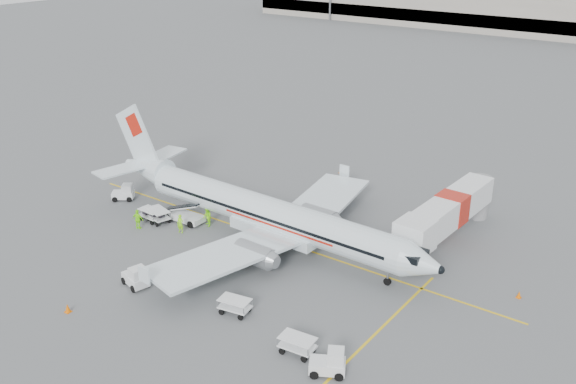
% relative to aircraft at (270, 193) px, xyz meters
% --- Properties ---
extents(ground, '(360.00, 360.00, 0.00)m').
position_rel_aircraft_xyz_m(ground, '(-0.11, 0.77, -4.70)').
color(ground, '#56595B').
extents(stripe_lead, '(44.00, 0.20, 0.01)m').
position_rel_aircraft_xyz_m(stripe_lead, '(-0.11, 0.77, -4.69)').
color(stripe_lead, yellow).
rests_on(stripe_lead, ground).
extents(stripe_cross, '(0.20, 20.00, 0.01)m').
position_rel_aircraft_xyz_m(stripe_cross, '(13.89, -7.23, -4.69)').
color(stripe_cross, yellow).
rests_on(stripe_cross, ground).
extents(terminal_west, '(110.00, 22.00, 9.00)m').
position_rel_aircraft_xyz_m(terminal_west, '(-40.11, 130.77, -0.20)').
color(terminal_west, gray).
rests_on(terminal_west, ground).
extents(aircraft, '(34.72, 27.54, 9.39)m').
position_rel_aircraft_xyz_m(aircraft, '(0.00, 0.00, 0.00)').
color(aircraft, white).
rests_on(aircraft, ground).
extents(jet_bridge, '(3.72, 16.51, 4.30)m').
position_rel_aircraft_xyz_m(jet_bridge, '(12.28, 9.50, -2.54)').
color(jet_bridge, white).
rests_on(jet_bridge, ground).
extents(belt_loader, '(5.19, 2.08, 2.78)m').
position_rel_aircraft_xyz_m(belt_loader, '(-9.04, -1.23, -3.31)').
color(belt_loader, white).
rests_on(belt_loader, ground).
extents(tug_fore, '(2.54, 2.18, 1.71)m').
position_rel_aircraft_xyz_m(tug_fore, '(13.46, -11.75, -3.84)').
color(tug_fore, white).
rests_on(tug_fore, ground).
extents(tug_mid, '(2.49, 1.79, 1.73)m').
position_rel_aircraft_xyz_m(tug_mid, '(-3.95, -11.66, -3.83)').
color(tug_mid, white).
rests_on(tug_mid, ground).
extents(tug_aft, '(2.40, 2.22, 1.62)m').
position_rel_aircraft_xyz_m(tug_aft, '(-17.59, -1.23, -3.88)').
color(tug_aft, white).
rests_on(tug_aft, ground).
extents(cart_loaded_a, '(2.26, 1.40, 1.15)m').
position_rel_aircraft_xyz_m(cart_loaded_a, '(-11.68, -2.99, -4.12)').
color(cart_loaded_a, white).
rests_on(cart_loaded_a, ground).
extents(cart_loaded_b, '(2.67, 2.00, 1.24)m').
position_rel_aircraft_xyz_m(cart_loaded_b, '(-10.92, -2.76, -4.07)').
color(cart_loaded_b, white).
rests_on(cart_loaded_b, ground).
extents(cart_empty_a, '(2.43, 1.69, 1.16)m').
position_rel_aircraft_xyz_m(cart_empty_a, '(4.62, -10.09, -4.11)').
color(cart_empty_a, white).
rests_on(cart_empty_a, ground).
extents(cart_empty_b, '(2.44, 1.60, 1.21)m').
position_rel_aircraft_xyz_m(cart_empty_b, '(10.83, -11.21, -4.09)').
color(cart_empty_b, white).
rests_on(cart_empty_b, ground).
extents(cone_nose, '(0.36, 0.36, 0.58)m').
position_rel_aircraft_xyz_m(cone_nose, '(20.22, 3.84, -4.41)').
color(cone_nose, '#EF6301').
rests_on(cone_nose, ground).
extents(cone_port, '(0.34, 0.34, 0.56)m').
position_rel_aircraft_xyz_m(cone_port, '(-3.95, 17.90, -4.42)').
color(cone_port, '#EF6301').
rests_on(cone_port, ground).
extents(cone_stbd, '(0.42, 0.42, 0.69)m').
position_rel_aircraft_xyz_m(cone_stbd, '(-5.09, -16.99, -4.35)').
color(cone_stbd, '#EF6301').
rests_on(cone_stbd, ground).
extents(crew_a, '(0.71, 0.54, 1.73)m').
position_rel_aircraft_xyz_m(crew_a, '(-7.67, -3.15, -3.83)').
color(crew_a, '#80E011').
rests_on(crew_a, ground).
extents(crew_b, '(1.12, 1.07, 1.83)m').
position_rel_aircraft_xyz_m(crew_b, '(-6.65, -0.73, -3.78)').
color(crew_b, '#80E011').
rests_on(crew_b, ground).
extents(crew_c, '(1.04, 1.36, 1.86)m').
position_rel_aircraft_xyz_m(crew_c, '(-1.13, -5.91, -3.76)').
color(crew_c, '#80E011').
rests_on(crew_c, ground).
extents(crew_d, '(1.18, 0.73, 1.87)m').
position_rel_aircraft_xyz_m(crew_d, '(-11.30, -4.85, -3.76)').
color(crew_d, '#80E011').
rests_on(crew_d, ground).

